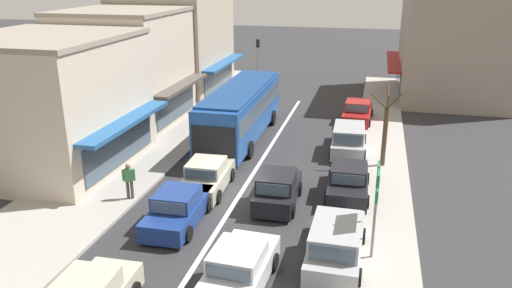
% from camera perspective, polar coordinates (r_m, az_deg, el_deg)
% --- Properties ---
extents(ground_plane, '(140.00, 140.00, 0.00)m').
position_cam_1_polar(ground_plane, '(22.52, -2.14, -6.25)').
color(ground_plane, '#2D2D30').
extents(lane_centre_line, '(0.20, 28.00, 0.01)m').
position_cam_1_polar(lane_centre_line, '(26.07, 0.22, -2.54)').
color(lane_centre_line, silver).
rests_on(lane_centre_line, ground).
extents(sidewalk_left, '(5.20, 44.00, 0.14)m').
position_cam_1_polar(sidewalk_left, '(29.97, -11.63, 0.16)').
color(sidewalk_left, '#A39E96').
rests_on(sidewalk_left, ground).
extents(kerb_right, '(2.80, 44.00, 0.12)m').
position_cam_1_polar(kerb_right, '(27.31, 13.98, -1.97)').
color(kerb_right, '#A39E96').
rests_on(kerb_right, ground).
extents(shopfront_corner_near, '(8.48, 8.33, 6.77)m').
position_cam_1_polar(shopfront_corner_near, '(27.12, -22.51, 4.34)').
color(shopfront_corner_near, beige).
rests_on(shopfront_corner_near, ground).
extents(shopfront_mid_block, '(7.76, 7.61, 7.37)m').
position_cam_1_polar(shopfront_mid_block, '(33.79, -14.65, 8.44)').
color(shopfront_mid_block, beige).
rests_on(shopfront_mid_block, ground).
extents(shopfront_far_end, '(8.34, 8.87, 8.57)m').
position_cam_1_polar(shopfront_far_end, '(41.16, -9.27, 11.52)').
color(shopfront_far_end, '#B2A38E').
rests_on(shopfront_far_end, ground).
extents(building_right_far, '(9.14, 10.40, 9.87)m').
position_cam_1_polar(building_right_far, '(42.21, 21.97, 11.49)').
color(building_right_far, gray).
rests_on(building_right_far, ground).
extents(city_bus, '(2.80, 10.87, 3.23)m').
position_cam_1_polar(city_bus, '(29.65, -1.71, 4.01)').
color(city_bus, '#1E4C99').
rests_on(city_bus, ground).
extents(hatchback_adjacent_lane_lead, '(1.89, 3.74, 1.54)m').
position_cam_1_polar(hatchback_adjacent_lane_lead, '(21.70, 2.47, -5.22)').
color(hatchback_adjacent_lane_lead, black).
rests_on(hatchback_adjacent_lane_lead, ground).
extents(sedan_queue_gap_filler, '(1.96, 4.23, 1.47)m').
position_cam_1_polar(sedan_queue_gap_filler, '(20.39, -8.90, -7.31)').
color(sedan_queue_gap_filler, navy).
rests_on(sedan_queue_gap_filler, ground).
extents(sedan_behind_bus_near, '(2.05, 4.28, 1.47)m').
position_cam_1_polar(sedan_behind_bus_near, '(16.43, -2.02, -14.17)').
color(sedan_behind_bus_near, silver).
rests_on(sedan_behind_bus_near, ground).
extents(sedan_behind_bus_mid, '(2.03, 4.27, 1.47)m').
position_cam_1_polar(sedan_behind_bus_mid, '(23.20, -5.62, -3.74)').
color(sedan_behind_bus_mid, '#B7B29E').
rests_on(sedan_behind_bus_mid, ground).
extents(parked_wagon_kerb_front, '(1.98, 4.52, 1.58)m').
position_cam_1_polar(parked_wagon_kerb_front, '(17.88, 9.12, -11.10)').
color(parked_wagon_kerb_front, '#9EA3A8').
rests_on(parked_wagon_kerb_front, ground).
extents(parked_sedan_kerb_second, '(1.99, 4.25, 1.47)m').
position_cam_1_polar(parked_sedan_kerb_second, '(22.97, 10.49, -4.23)').
color(parked_sedan_kerb_second, black).
rests_on(parked_sedan_kerb_second, ground).
extents(parked_wagon_kerb_third, '(2.03, 4.55, 1.58)m').
position_cam_1_polar(parked_wagon_kerb_third, '(28.34, 10.54, 0.55)').
color(parked_wagon_kerb_third, '#9EA3A8').
rests_on(parked_wagon_kerb_third, ground).
extents(parked_sedan_kerb_rear, '(2.02, 4.26, 1.47)m').
position_cam_1_polar(parked_sedan_kerb_rear, '(34.15, 11.53, 3.58)').
color(parked_sedan_kerb_rear, maroon).
rests_on(parked_sedan_kerb_rear, ground).
extents(traffic_light_downstreet, '(0.32, 0.24, 4.20)m').
position_cam_1_polar(traffic_light_downstreet, '(42.67, 0.21, 10.11)').
color(traffic_light_downstreet, gray).
rests_on(traffic_light_downstreet, ground).
extents(directional_road_sign, '(0.10, 1.40, 3.60)m').
position_cam_1_polar(directional_road_sign, '(17.33, 13.67, -5.16)').
color(directional_road_sign, gray).
rests_on(directional_road_sign, ground).
extents(street_tree_right, '(1.57, 1.87, 4.19)m').
position_cam_1_polar(street_tree_right, '(26.11, 14.54, 1.50)').
color(street_tree_right, brown).
rests_on(street_tree_right, ground).
extents(pedestrian_with_handbag_near, '(0.44, 0.64, 1.63)m').
position_cam_1_polar(pedestrian_with_handbag_near, '(33.81, -4.28, 4.48)').
color(pedestrian_with_handbag_near, '#4C4742').
rests_on(pedestrian_with_handbag_near, sidewalk_left).
extents(pedestrian_browsing_midblock, '(0.55, 0.32, 1.63)m').
position_cam_1_polar(pedestrian_browsing_midblock, '(22.52, -14.32, -3.90)').
color(pedestrian_browsing_midblock, '#4C4742').
rests_on(pedestrian_browsing_midblock, sidewalk_left).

